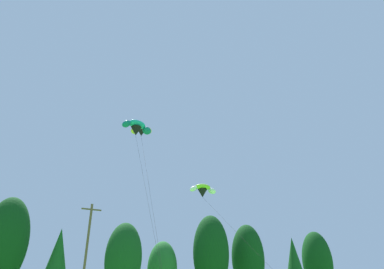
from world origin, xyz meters
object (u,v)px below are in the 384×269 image
parafoil_kite_high_teal (137,128)px  parafoil_kite_far_orange (141,131)px  parafoil_kite_mid_lime_white (203,190)px  utility_pole (85,259)px

parafoil_kite_high_teal → parafoil_kite_far_orange: size_ratio=0.93×
parafoil_kite_high_teal → parafoil_kite_mid_lime_white: (7.60, -0.89, -6.21)m
parafoil_kite_high_teal → parafoil_kite_far_orange: bearing=65.1°
parafoil_kite_mid_lime_white → parafoil_kite_far_orange: size_ratio=0.78×
utility_pole → parafoil_kite_mid_lime_white: parafoil_kite_mid_lime_white is taller
parafoil_kite_high_teal → parafoil_kite_mid_lime_white: size_ratio=1.20×
parafoil_kite_far_orange → parafoil_kite_mid_lime_white: bearing=-38.2°
parafoil_kite_high_teal → parafoil_kite_far_orange: (1.73, 3.72, 1.61)m
parafoil_kite_high_teal → parafoil_kite_far_orange: 4.41m
parafoil_kite_mid_lime_white → parafoil_kite_far_orange: parafoil_kite_far_orange is taller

